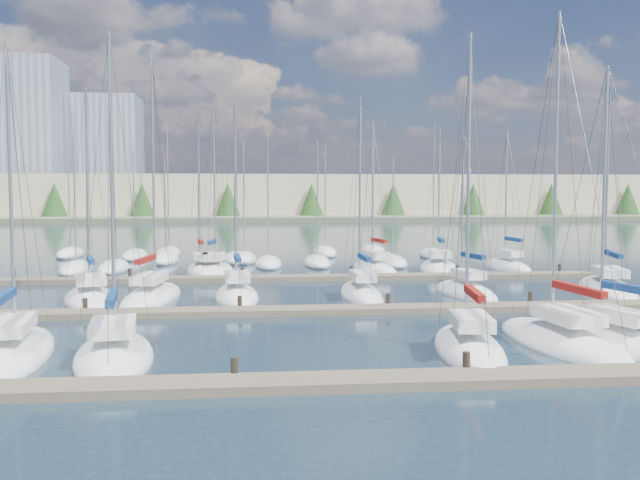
{
  "coord_description": "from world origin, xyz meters",
  "views": [
    {
      "loc": [
        -3.47,
        -20.83,
        6.45
      ],
      "look_at": [
        0.0,
        14.0,
        4.0
      ],
      "focal_mm": 40.0,
      "sensor_mm": 36.0,
      "label": 1
    }
  ],
  "objects": [
    {
      "name": "distant_boats",
      "position": [
        -4.34,
        43.76,
        0.29
      ],
      "size": [
        36.93,
        20.75,
        13.3
      ],
      "color": "#9EA0A5",
      "rests_on": "ground"
    },
    {
      "name": "sailboat_p",
      "position": [
        6.46,
        34.87,
        0.19
      ],
      "size": [
        3.76,
        7.72,
        12.71
      ],
      "rotation": [
        0.0,
        0.0,
        0.18
      ],
      "color": "white",
      "rests_on": "ground"
    },
    {
      "name": "sailboat_m",
      "position": [
        19.17,
        22.06,
        0.17
      ],
      "size": [
        5.36,
        10.11,
        13.27
      ],
      "rotation": [
        0.0,
        0.0,
        -0.26
      ],
      "color": "white",
      "rests_on": "ground"
    },
    {
      "name": "dock_far",
      "position": [
        0.0,
        30.01,
        0.15
      ],
      "size": [
        44.0,
        1.93,
        1.1
      ],
      "color": "#6B5E4C",
      "rests_on": "ground"
    },
    {
      "name": "sailboat_e",
      "position": [
        9.41,
        7.23,
        0.18
      ],
      "size": [
        3.84,
        9.54,
        14.59
      ],
      "rotation": [
        0.0,
        0.0,
        0.09
      ],
      "color": "white",
      "rests_on": "ground"
    },
    {
      "name": "sailboat_i",
      "position": [
        -9.2,
        21.45,
        0.19
      ],
      "size": [
        3.79,
        9.62,
        15.12
      ],
      "rotation": [
        0.0,
        0.0,
        -0.12
      ],
      "color": "white",
      "rests_on": "ground"
    },
    {
      "name": "shoreline",
      "position": [
        -13.29,
        149.77,
        7.44
      ],
      "size": [
        400.0,
        60.0,
        38.0
      ],
      "color": "#666B51",
      "rests_on": "ground"
    },
    {
      "name": "sailboat_n",
      "position": [
        -7.29,
        34.92,
        0.2
      ],
      "size": [
        2.84,
        6.85,
        12.3
      ],
      "rotation": [
        0.0,
        0.0,
        0.13
      ],
      "color": "white",
      "rests_on": "ground"
    },
    {
      "name": "sailboat_q",
      "position": [
        11.81,
        35.23,
        0.17
      ],
      "size": [
        4.31,
        8.82,
        12.24
      ],
      "rotation": [
        0.0,
        0.0,
        -0.16
      ],
      "color": "white",
      "rests_on": "ground"
    },
    {
      "name": "sailboat_k",
      "position": [
        3.23,
        21.32,
        0.19
      ],
      "size": [
        2.3,
        8.38,
        12.81
      ],
      "rotation": [
        0.0,
        0.0,
        0.0
      ],
      "color": "white",
      "rests_on": "ground"
    },
    {
      "name": "sailboat_b",
      "position": [
        -12.63,
        7.28,
        0.17
      ],
      "size": [
        4.02,
        9.67,
        12.83
      ],
      "rotation": [
        0.0,
        0.0,
        0.12
      ],
      "color": "white",
      "rests_on": "ground"
    },
    {
      "name": "sailboat_f",
      "position": [
        11.47,
        6.95,
        0.18
      ],
      "size": [
        4.31,
        8.89,
        12.32
      ],
      "rotation": [
        0.0,
        0.0,
        0.23
      ],
      "color": "white",
      "rests_on": "ground"
    },
    {
      "name": "sailboat_r",
      "position": [
        17.57,
        35.22,
        0.19
      ],
      "size": [
        2.8,
        7.35,
        12.02
      ],
      "rotation": [
        0.0,
        0.0,
        0.1
      ],
      "color": "white",
      "rests_on": "ground"
    },
    {
      "name": "sailboat_c",
      "position": [
        -8.61,
        6.51,
        0.18
      ],
      "size": [
        3.95,
        8.19,
        13.19
      ],
      "rotation": [
        0.0,
        0.0,
        0.13
      ],
      "color": "white",
      "rests_on": "ground"
    },
    {
      "name": "sailboat_h",
      "position": [
        -12.64,
        21.13,
        0.18
      ],
      "size": [
        4.87,
        8.26,
        13.1
      ],
      "rotation": [
        0.0,
        0.0,
        0.26
      ],
      "color": "white",
      "rests_on": "ground"
    },
    {
      "name": "sailboat_o",
      "position": [
        -6.21,
        34.71,
        0.19
      ],
      "size": [
        3.47,
        7.85,
        14.3
      ],
      "rotation": [
        0.0,
        0.0,
        -0.09
      ],
      "color": "white",
      "rests_on": "ground"
    },
    {
      "name": "sailboat_l",
      "position": [
        9.77,
        21.55,
        0.18
      ],
      "size": [
        3.43,
        7.2,
        10.82
      ],
      "rotation": [
        0.0,
        0.0,
        0.17
      ],
      "color": "white",
      "rests_on": "ground"
    },
    {
      "name": "ground",
      "position": [
        0.0,
        60.0,
        0.0
      ],
      "size": [
        400.0,
        400.0,
        0.0
      ],
      "primitive_type": "plane",
      "color": "#1E303D",
      "rests_on": "ground"
    },
    {
      "name": "dock_mid",
      "position": [
        0.0,
        16.01,
        0.15
      ],
      "size": [
        44.0,
        1.93,
        1.1
      ],
      "color": "#6B5E4C",
      "rests_on": "ground"
    },
    {
      "name": "sailboat_d",
      "position": [
        5.2,
        6.39,
        0.19
      ],
      "size": [
        3.64,
        8.45,
        13.4
      ],
      "rotation": [
        0.0,
        0.0,
        -0.14
      ],
      "color": "white",
      "rests_on": "ground"
    },
    {
      "name": "dock_near",
      "position": [
        0.0,
        2.01,
        0.15
      ],
      "size": [
        44.0,
        1.93,
        1.1
      ],
      "color": "#6B5E4C",
      "rests_on": "ground"
    },
    {
      "name": "sailboat_j",
      "position": [
        -4.23,
        21.58,
        0.18
      ],
      "size": [
        3.04,
        7.46,
        12.46
      ],
      "rotation": [
        0.0,
        0.0,
        0.07
      ],
      "color": "white",
      "rests_on": "ground"
    }
  ]
}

